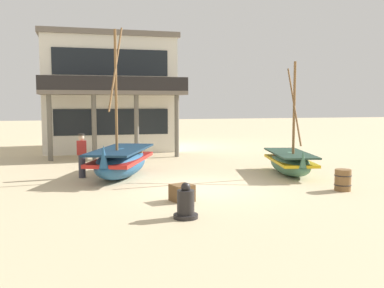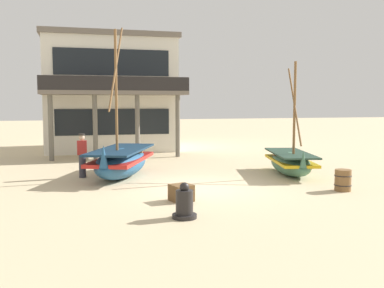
{
  "view_description": "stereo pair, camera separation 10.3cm",
  "coord_description": "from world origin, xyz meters",
  "px_view_note": "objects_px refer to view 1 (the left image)",
  "views": [
    {
      "loc": [
        -3.92,
        -13.69,
        2.86
      ],
      "look_at": [
        0.0,
        1.0,
        1.4
      ],
      "focal_mm": 40.32,
      "sensor_mm": 36.0,
      "label": 1
    },
    {
      "loc": [
        -3.82,
        -13.72,
        2.86
      ],
      "look_at": [
        0.0,
        1.0,
        1.4
      ],
      "focal_mm": 40.32,
      "sensor_mm": 36.0,
      "label": 2
    }
  ],
  "objects_px": {
    "capstan_winch": "(186,204)",
    "fishing_boat_near_left": "(121,161)",
    "cargo_crate": "(182,193)",
    "wooden_barrel": "(343,180)",
    "fisherman_by_hull": "(82,156)",
    "harbor_building_main": "(108,94)",
    "fishing_boat_centre_large": "(290,162)"
  },
  "relations": [
    {
      "from": "capstan_winch",
      "to": "fishing_boat_near_left",
      "type": "bearing_deg",
      "value": 98.54
    },
    {
      "from": "capstan_winch",
      "to": "cargo_crate",
      "type": "relative_size",
      "value": 1.54
    },
    {
      "from": "capstan_winch",
      "to": "wooden_barrel",
      "type": "distance_m",
      "value": 6.09
    },
    {
      "from": "capstan_winch",
      "to": "wooden_barrel",
      "type": "height_order",
      "value": "capstan_winch"
    },
    {
      "from": "fisherman_by_hull",
      "to": "harbor_building_main",
      "type": "xyz_separation_m",
      "value": [
        1.75,
        10.49,
        2.6
      ]
    },
    {
      "from": "fishing_boat_near_left",
      "to": "capstan_winch",
      "type": "xyz_separation_m",
      "value": [
        0.96,
        -6.39,
        -0.27
      ]
    },
    {
      "from": "fisherman_by_hull",
      "to": "cargo_crate",
      "type": "bearing_deg",
      "value": -60.05
    },
    {
      "from": "fishing_boat_near_left",
      "to": "harbor_building_main",
      "type": "height_order",
      "value": "harbor_building_main"
    },
    {
      "from": "fishing_boat_centre_large",
      "to": "wooden_barrel",
      "type": "height_order",
      "value": "fishing_boat_centre_large"
    },
    {
      "from": "harbor_building_main",
      "to": "wooden_barrel",
      "type": "bearing_deg",
      "value": -67.03
    },
    {
      "from": "fishing_boat_centre_large",
      "to": "capstan_winch",
      "type": "xyz_separation_m",
      "value": [
        -5.61,
        -5.28,
        -0.16
      ]
    },
    {
      "from": "fisherman_by_hull",
      "to": "harbor_building_main",
      "type": "bearing_deg",
      "value": 80.54
    },
    {
      "from": "fishing_boat_near_left",
      "to": "cargo_crate",
      "type": "height_order",
      "value": "fishing_boat_near_left"
    },
    {
      "from": "wooden_barrel",
      "to": "cargo_crate",
      "type": "height_order",
      "value": "wooden_barrel"
    },
    {
      "from": "fishing_boat_near_left",
      "to": "fisherman_by_hull",
      "type": "xyz_separation_m",
      "value": [
        -1.46,
        0.26,
        0.21
      ]
    },
    {
      "from": "fishing_boat_near_left",
      "to": "wooden_barrel",
      "type": "bearing_deg",
      "value": -33.48
    },
    {
      "from": "fishing_boat_near_left",
      "to": "cargo_crate",
      "type": "distance_m",
      "value": 4.75
    },
    {
      "from": "fishing_boat_centre_large",
      "to": "cargo_crate",
      "type": "height_order",
      "value": "fishing_boat_centre_large"
    },
    {
      "from": "fishing_boat_centre_large",
      "to": "fisherman_by_hull",
      "type": "relative_size",
      "value": 2.63
    },
    {
      "from": "harbor_building_main",
      "to": "fisherman_by_hull",
      "type": "bearing_deg",
      "value": -99.46
    },
    {
      "from": "fishing_boat_near_left",
      "to": "harbor_building_main",
      "type": "relative_size",
      "value": 0.65
    },
    {
      "from": "wooden_barrel",
      "to": "cargo_crate",
      "type": "relative_size",
      "value": 1.2
    },
    {
      "from": "wooden_barrel",
      "to": "cargo_crate",
      "type": "distance_m",
      "value": 5.42
    },
    {
      "from": "fishing_boat_near_left",
      "to": "wooden_barrel",
      "type": "relative_size",
      "value": 8.16
    },
    {
      "from": "fishing_boat_near_left",
      "to": "fishing_boat_centre_large",
      "type": "relative_size",
      "value": 1.29
    },
    {
      "from": "fisherman_by_hull",
      "to": "wooden_barrel",
      "type": "xyz_separation_m",
      "value": [
        8.18,
        -4.7,
        -0.48
      ]
    },
    {
      "from": "fishing_boat_near_left",
      "to": "wooden_barrel",
      "type": "distance_m",
      "value": 8.07
    },
    {
      "from": "fishing_boat_centre_large",
      "to": "wooden_barrel",
      "type": "xyz_separation_m",
      "value": [
        0.15,
        -3.34,
        -0.16
      ]
    },
    {
      "from": "fishing_boat_centre_large",
      "to": "wooden_barrel",
      "type": "bearing_deg",
      "value": -87.37
    },
    {
      "from": "fishing_boat_near_left",
      "to": "capstan_winch",
      "type": "bearing_deg",
      "value": -81.46
    },
    {
      "from": "fisherman_by_hull",
      "to": "capstan_winch",
      "type": "xyz_separation_m",
      "value": [
        2.42,
        -6.65,
        -0.48
      ]
    },
    {
      "from": "fishing_boat_near_left",
      "to": "cargo_crate",
      "type": "relative_size",
      "value": 9.81
    }
  ]
}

